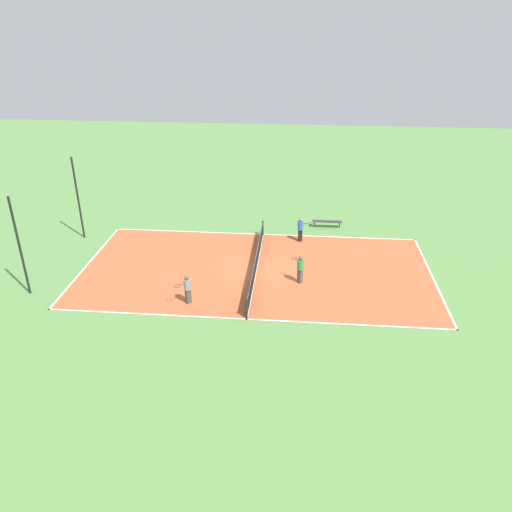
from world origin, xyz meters
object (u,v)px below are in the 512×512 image
tennis_net (256,262)px  bench (327,222)px  player_baseline_gray (187,288)px  player_near_blue (301,228)px  fence_post_back_left (20,247)px  tennis_ball_midcourt (232,246)px  tennis_ball_left_sideline (166,232)px  tennis_ball_right_alley (306,310)px  player_far_green (300,267)px  fence_post_back_right (78,198)px

tennis_net → bench: 7.83m
bench → player_baseline_gray: 12.69m
player_near_blue → fence_post_back_left: fence_post_back_left is taller
player_near_blue → fence_post_back_left: size_ratio=0.29×
tennis_ball_midcourt → tennis_ball_left_sideline: bearing=70.0°
tennis_ball_right_alley → player_far_green: bearing=7.0°
tennis_net → fence_post_back_right: size_ratio=1.87×
tennis_ball_midcourt → fence_post_back_right: 10.04m
bench → tennis_ball_midcourt: bearing=31.2°
player_far_green → tennis_ball_right_alley: size_ratio=23.14×
player_far_green → player_baseline_gray: bearing=77.7°
player_baseline_gray → tennis_ball_left_sideline: size_ratio=22.63×
tennis_ball_midcourt → fence_post_back_right: (0.55, 9.69, 2.58)m
tennis_ball_right_alley → tennis_ball_left_sideline: bearing=46.7°
player_far_green → tennis_ball_left_sideline: bearing=18.9°
player_baseline_gray → tennis_ball_midcourt: size_ratio=22.63×
player_near_blue → tennis_ball_left_sideline: bearing=170.6°
player_near_blue → tennis_ball_midcourt: (-1.19, 4.20, -0.85)m
fence_post_back_left → tennis_ball_midcourt: bearing=-56.0°
player_near_blue → tennis_ball_left_sideline: size_ratio=22.90×
bench → tennis_ball_right_alley: bearing=82.5°
tennis_net → bench: bearing=-32.5°
tennis_net → tennis_ball_left_sideline: bearing=53.8°
player_baseline_gray → fence_post_back_right: 11.29m
bench → tennis_ball_left_sideline: size_ratio=28.89×
tennis_ball_midcourt → tennis_ball_left_sideline: (1.67, 4.59, 0.00)m
bench → tennis_ball_right_alley: (-10.57, 1.40, -0.34)m
player_near_blue → tennis_net: bearing=-126.5°
tennis_ball_left_sideline → tennis_net: bearing=-126.2°
tennis_ball_left_sideline → fence_post_back_left: fence_post_back_left is taller
fence_post_back_left → tennis_ball_right_alley: bearing=-91.7°
player_baseline_gray → tennis_ball_right_alley: bearing=132.3°
player_near_blue → player_baseline_gray: bearing=-130.8°
player_far_green → tennis_ball_midcourt: size_ratio=23.14×
tennis_net → player_baseline_gray: size_ratio=6.43×
tennis_net → fence_post_back_right: 12.17m
tennis_ball_right_alley → fence_post_back_right: fence_post_back_right is taller
player_near_blue → fence_post_back_right: fence_post_back_right is taller
tennis_ball_left_sideline → player_far_green: bearing=-123.6°
tennis_ball_left_sideline → player_baseline_gray: bearing=-158.6°
tennis_ball_left_sideline → fence_post_back_left: (-8.20, 5.09, 2.58)m
fence_post_back_right → player_far_green: bearing=-108.8°
player_near_blue → tennis_ball_midcourt: player_near_blue is taller
player_baseline_gray → tennis_ball_midcourt: 6.96m
tennis_net → player_baseline_gray: (-3.80, 3.05, 0.37)m
tennis_ball_midcourt → fence_post_back_left: 11.97m
player_far_green → player_baseline_gray: 6.10m
tennis_ball_right_alley → bench: bearing=-7.5°
tennis_ball_right_alley → tennis_ball_midcourt: same height
tennis_ball_midcourt → tennis_ball_left_sideline: same height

